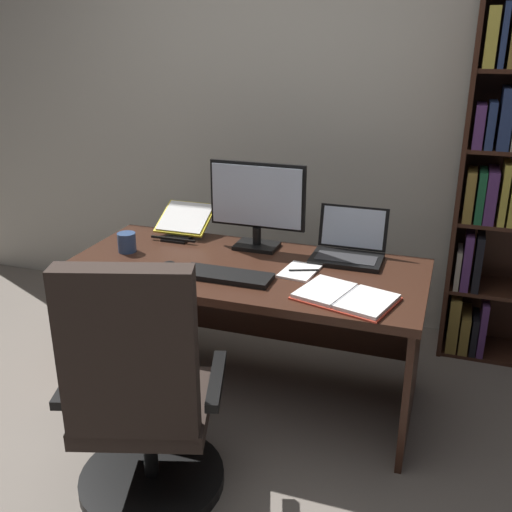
{
  "coord_description": "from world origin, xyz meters",
  "views": [
    {
      "loc": [
        1.0,
        -1.72,
        1.78
      ],
      "look_at": [
        0.16,
        0.71,
        0.79
      ],
      "focal_mm": 41.63,
      "sensor_mm": 36.0,
      "label": 1
    }
  ],
  "objects_px": {
    "monitor": "(257,205)",
    "keyboard": "(227,276)",
    "laptop": "(349,248)",
    "notepad": "(300,271)",
    "pen": "(304,270)",
    "open_binder": "(346,297)",
    "reading_stand_with_book": "(184,221)",
    "desk": "(250,295)",
    "office_chair": "(141,406)",
    "computer_mouse": "(168,266)",
    "coffee_mug": "(127,242)"
  },
  "relations": [
    {
      "from": "monitor",
      "to": "notepad",
      "type": "bearing_deg",
      "value": -40.69
    },
    {
      "from": "desk",
      "to": "notepad",
      "type": "relative_size",
      "value": 8.17
    },
    {
      "from": "office_chair",
      "to": "monitor",
      "type": "xyz_separation_m",
      "value": [
        0.09,
        1.11,
        0.49
      ]
    },
    {
      "from": "pen",
      "to": "open_binder",
      "type": "bearing_deg",
      "value": -43.04
    },
    {
      "from": "open_binder",
      "to": "coffee_mug",
      "type": "relative_size",
      "value": 4.63
    },
    {
      "from": "office_chair",
      "to": "open_binder",
      "type": "height_order",
      "value": "office_chair"
    },
    {
      "from": "desk",
      "to": "office_chair",
      "type": "relative_size",
      "value": 1.62
    },
    {
      "from": "pen",
      "to": "coffee_mug",
      "type": "xyz_separation_m",
      "value": [
        -0.93,
        -0.02,
        0.04
      ]
    },
    {
      "from": "monitor",
      "to": "keyboard",
      "type": "bearing_deg",
      "value": -90.0
    },
    {
      "from": "monitor",
      "to": "desk",
      "type": "bearing_deg",
      "value": -81.26
    },
    {
      "from": "keyboard",
      "to": "reading_stand_with_book",
      "type": "bearing_deg",
      "value": 131.91
    },
    {
      "from": "computer_mouse",
      "to": "desk",
      "type": "bearing_deg",
      "value": 36.31
    },
    {
      "from": "desk",
      "to": "keyboard",
      "type": "xyz_separation_m",
      "value": [
        -0.03,
        -0.24,
        0.2
      ]
    },
    {
      "from": "office_chair",
      "to": "coffee_mug",
      "type": "distance_m",
      "value": 1.03
    },
    {
      "from": "keyboard",
      "to": "pen",
      "type": "bearing_deg",
      "value": 28.8
    },
    {
      "from": "monitor",
      "to": "keyboard",
      "type": "height_order",
      "value": "monitor"
    },
    {
      "from": "monitor",
      "to": "pen",
      "type": "height_order",
      "value": "monitor"
    },
    {
      "from": "desk",
      "to": "office_chair",
      "type": "height_order",
      "value": "office_chair"
    },
    {
      "from": "desk",
      "to": "pen",
      "type": "distance_m",
      "value": 0.36
    },
    {
      "from": "computer_mouse",
      "to": "pen",
      "type": "bearing_deg",
      "value": 15.8
    },
    {
      "from": "open_binder",
      "to": "coffee_mug",
      "type": "height_order",
      "value": "coffee_mug"
    },
    {
      "from": "reading_stand_with_book",
      "to": "desk",
      "type": "bearing_deg",
      "value": -28.47
    },
    {
      "from": "desk",
      "to": "open_binder",
      "type": "relative_size",
      "value": 3.73
    },
    {
      "from": "laptop",
      "to": "notepad",
      "type": "relative_size",
      "value": 1.64
    },
    {
      "from": "monitor",
      "to": "reading_stand_with_book",
      "type": "bearing_deg",
      "value": 171.11
    },
    {
      "from": "monitor",
      "to": "reading_stand_with_book",
      "type": "distance_m",
      "value": 0.48
    },
    {
      "from": "reading_stand_with_book",
      "to": "coffee_mug",
      "type": "xyz_separation_m",
      "value": [
        -0.16,
        -0.34,
        -0.03
      ]
    },
    {
      "from": "computer_mouse",
      "to": "reading_stand_with_book",
      "type": "height_order",
      "value": "reading_stand_with_book"
    },
    {
      "from": "office_chair",
      "to": "notepad",
      "type": "xyz_separation_m",
      "value": [
        0.39,
        0.85,
        0.27
      ]
    },
    {
      "from": "desk",
      "to": "notepad",
      "type": "height_order",
      "value": "notepad"
    },
    {
      "from": "desk",
      "to": "laptop",
      "type": "distance_m",
      "value": 0.55
    },
    {
      "from": "office_chair",
      "to": "computer_mouse",
      "type": "relative_size",
      "value": 10.17
    },
    {
      "from": "notepad",
      "to": "coffee_mug",
      "type": "distance_m",
      "value": 0.91
    },
    {
      "from": "open_binder",
      "to": "coffee_mug",
      "type": "xyz_separation_m",
      "value": [
        -1.17,
        0.21,
        0.04
      ]
    },
    {
      "from": "laptop",
      "to": "computer_mouse",
      "type": "bearing_deg",
      "value": -150.91
    },
    {
      "from": "office_chair",
      "to": "open_binder",
      "type": "bearing_deg",
      "value": 26.85
    },
    {
      "from": "open_binder",
      "to": "desk",
      "type": "bearing_deg",
      "value": 166.77
    },
    {
      "from": "reading_stand_with_book",
      "to": "notepad",
      "type": "relative_size",
      "value": 1.39
    },
    {
      "from": "monitor",
      "to": "coffee_mug",
      "type": "bearing_deg",
      "value": -155.81
    },
    {
      "from": "laptop",
      "to": "coffee_mug",
      "type": "relative_size",
      "value": 3.47
    },
    {
      "from": "office_chair",
      "to": "open_binder",
      "type": "distance_m",
      "value": 0.94
    },
    {
      "from": "laptop",
      "to": "desk",
      "type": "bearing_deg",
      "value": -156.93
    },
    {
      "from": "computer_mouse",
      "to": "notepad",
      "type": "height_order",
      "value": "computer_mouse"
    },
    {
      "from": "keyboard",
      "to": "reading_stand_with_book",
      "type": "distance_m",
      "value": 0.68
    },
    {
      "from": "computer_mouse",
      "to": "open_binder",
      "type": "xyz_separation_m",
      "value": [
        0.86,
        -0.05,
        -0.01
      ]
    },
    {
      "from": "monitor",
      "to": "reading_stand_with_book",
      "type": "height_order",
      "value": "monitor"
    },
    {
      "from": "office_chair",
      "to": "monitor",
      "type": "bearing_deg",
      "value": 68.28
    },
    {
      "from": "keyboard",
      "to": "reading_stand_with_book",
      "type": "xyz_separation_m",
      "value": [
        -0.45,
        0.5,
        0.06
      ]
    },
    {
      "from": "open_binder",
      "to": "notepad",
      "type": "xyz_separation_m",
      "value": [
        -0.26,
        0.23,
        -0.01
      ]
    },
    {
      "from": "notepad",
      "to": "pen",
      "type": "distance_m",
      "value": 0.02
    }
  ]
}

